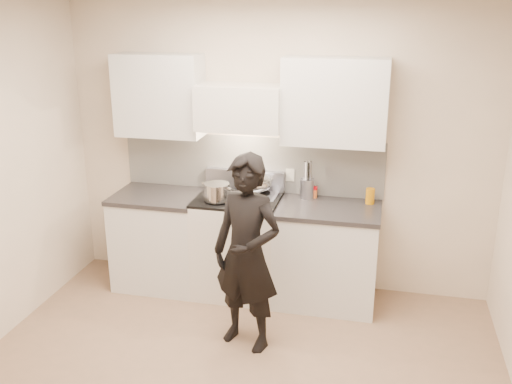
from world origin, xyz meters
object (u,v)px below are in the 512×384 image
counter_right (327,254)px  wok (254,182)px  utensil_crock (307,187)px  stove (238,245)px  person (247,254)px

counter_right → wok: wok is taller
counter_right → utensil_crock: size_ratio=2.66×
stove → counter_right: stove is taller
stove → wok: wok is taller
stove → counter_right: size_ratio=1.04×
utensil_crock → counter_right: bearing=-42.0°
counter_right → person: (-0.54, -0.84, 0.33)m
person → counter_right: bearing=75.7°
stove → wok: size_ratio=2.15×
stove → utensil_crock: 0.84m
stove → person: size_ratio=0.61×
wok → person: person is taller
stove → person: person is taller
stove → person: (0.29, -0.84, 0.32)m
wok → utensil_crock: size_ratio=1.29×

